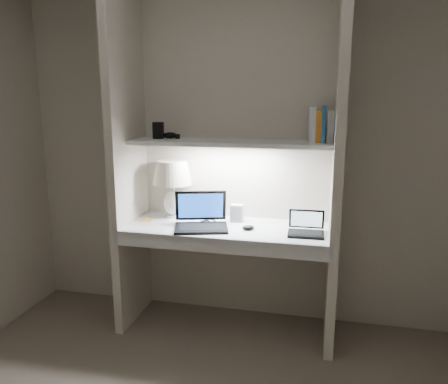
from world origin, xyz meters
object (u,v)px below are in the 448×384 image
(table_lamp, at_px, (172,179))
(laptop_main, at_px, (201,219))
(laptop_netbook, at_px, (306,228))
(speaker, at_px, (237,213))
(book_row, at_px, (326,125))

(table_lamp, distance_m, laptop_main, 0.42)
(laptop_netbook, relative_size, speaker, 1.89)
(book_row, bearing_deg, laptop_netbook, -120.33)
(laptop_main, height_order, book_row, book_row)
(table_lamp, height_order, laptop_main, table_lamp)
(laptop_main, distance_m, laptop_netbook, 0.72)
(speaker, distance_m, book_row, 0.88)
(laptop_netbook, distance_m, book_row, 0.70)
(table_lamp, xyz_separation_m, laptop_netbook, (1.00, -0.20, -0.25))
(speaker, bearing_deg, table_lamp, -178.06)
(table_lamp, relative_size, laptop_main, 0.99)
(laptop_netbook, xyz_separation_m, speaker, (-0.51, 0.19, 0.03))
(laptop_main, distance_m, speaker, 0.29)
(table_lamp, bearing_deg, book_row, -1.71)
(laptop_main, xyz_separation_m, speaker, (0.22, 0.19, 0.01))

